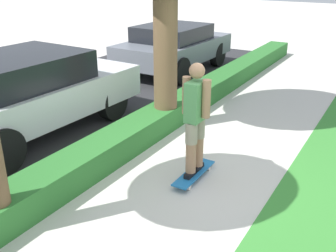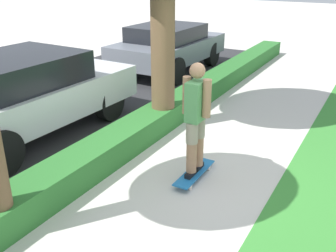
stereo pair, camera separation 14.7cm
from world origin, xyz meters
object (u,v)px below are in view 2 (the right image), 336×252
Objects in this scene: skater_person at (196,117)px; parked_car_rear at (168,46)px; skateboard at (194,173)px; parked_car_middle at (22,93)px.

parked_car_rear is (5.36, 3.47, -0.25)m from skater_person.
skateboard is at bearing -94.76° from skater_person.
parked_car_middle is 1.13× the size of parked_car_rear.
skater_person is at bearing -86.91° from parked_car_middle.
parked_car_middle is at bearing -178.28° from parked_car_rear.
skater_person is (0.00, 0.00, 0.91)m from skateboard.
parked_car_rear is (5.42, 0.00, -0.07)m from parked_car_middle.
skater_person is 3.47m from parked_car_middle.
parked_car_middle is 5.42m from parked_car_rear.
skater_person is at bearing 85.24° from skateboard.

